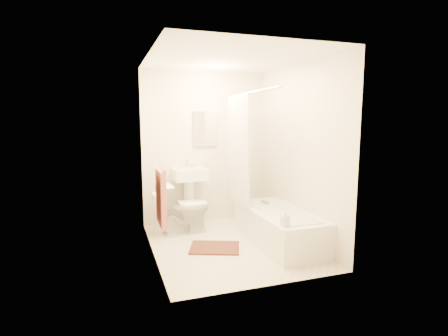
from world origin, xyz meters
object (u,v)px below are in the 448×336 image
object	(u,v)px
sink	(189,194)
toilet	(184,208)
soap_bottle	(285,218)
bathtub	(279,227)
bath_mat	(215,248)

from	to	relation	value
sink	toilet	bearing A→B (deg)	-116.98
toilet	soap_bottle	world-z (taller)	toilet
bathtub	bath_mat	xyz separation A→B (m)	(-0.88, 0.06, -0.21)
toilet	bathtub	distance (m)	1.40
bath_mat	soap_bottle	size ratio (longest dim) A/B	3.44
sink	bath_mat	bearing A→B (deg)	-88.28
sink	soap_bottle	distance (m)	1.93
bathtub	bath_mat	world-z (taller)	bathtub
toilet	soap_bottle	size ratio (longest dim) A/B	4.14
bath_mat	soap_bottle	bearing A→B (deg)	-46.85
toilet	soap_bottle	xyz separation A→B (m)	(0.87, -1.44, 0.16)
bathtub	bath_mat	distance (m)	0.91
bath_mat	bathtub	bearing A→B (deg)	-4.02
sink	bathtub	world-z (taller)	sink
soap_bottle	toilet	bearing A→B (deg)	121.15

